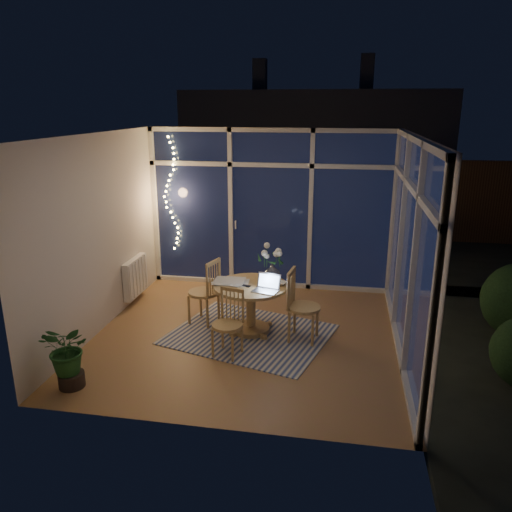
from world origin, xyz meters
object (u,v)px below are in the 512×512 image
(laptop, at_px, (266,283))
(chair_right, at_px, (304,306))
(dining_table, at_px, (251,309))
(potted_plant, at_px, (69,355))
(flower_vase, at_px, (272,271))
(chair_front, at_px, (227,324))
(chair_left, at_px, (203,291))

(laptop, bearing_deg, chair_right, 23.29)
(dining_table, xyz_separation_m, laptop, (0.23, -0.20, 0.45))
(dining_table, bearing_deg, potted_plant, -134.67)
(dining_table, relative_size, flower_vase, 4.69)
(chair_right, distance_m, chair_front, 1.05)
(chair_front, relative_size, potted_plant, 1.11)
(dining_table, height_order, potted_plant, potted_plant)
(chair_left, bearing_deg, potted_plant, -10.87)
(chair_right, height_order, potted_plant, chair_right)
(dining_table, distance_m, flower_vase, 0.58)
(potted_plant, bearing_deg, laptop, 38.04)
(chair_left, xyz_separation_m, flower_vase, (0.94, 0.12, 0.30))
(dining_table, distance_m, potted_plant, 2.37)
(chair_front, bearing_deg, chair_right, 46.53)
(chair_right, bearing_deg, chair_left, 85.30)
(chair_front, distance_m, flower_vase, 1.13)
(chair_right, relative_size, laptop, 3.11)
(dining_table, relative_size, potted_plant, 1.30)
(potted_plant, bearing_deg, dining_table, 45.33)
(flower_vase, height_order, potted_plant, flower_vase)
(chair_left, distance_m, laptop, 1.05)
(chair_front, xyz_separation_m, laptop, (0.39, 0.50, 0.36))
(chair_left, height_order, potted_plant, chair_left)
(chair_right, xyz_separation_m, laptop, (-0.49, -0.07, 0.30))
(chair_left, xyz_separation_m, laptop, (0.93, -0.38, 0.31))
(chair_left, relative_size, chair_right, 0.98)
(chair_right, bearing_deg, chair_front, 130.84)
(laptop, bearing_deg, dining_table, 152.73)
(chair_left, bearing_deg, chair_front, 48.23)
(laptop, relative_size, flower_vase, 1.47)
(chair_left, relative_size, laptop, 3.07)
(dining_table, xyz_separation_m, chair_right, (0.71, -0.13, 0.15))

